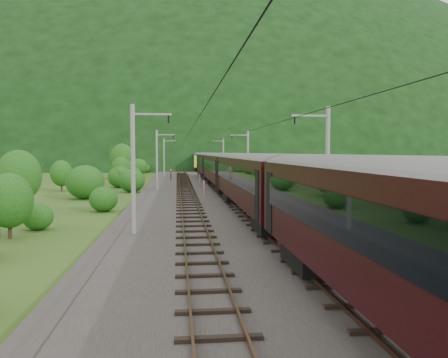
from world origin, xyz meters
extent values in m
plane|color=#325A1C|center=(0.00, 0.00, 0.00)|extent=(600.00, 600.00, 0.00)
cube|color=#38332D|center=(0.00, 10.00, 0.15)|extent=(14.00, 220.00, 0.30)
cube|color=brown|center=(-3.12, 10.00, 0.49)|extent=(0.08, 220.00, 0.15)
cube|color=brown|center=(-1.68, 10.00, 0.49)|extent=(0.08, 220.00, 0.15)
cube|color=black|center=(-2.40, 10.00, 0.36)|extent=(2.40, 220.00, 0.12)
cube|color=brown|center=(1.68, 10.00, 0.49)|extent=(0.08, 220.00, 0.15)
cube|color=brown|center=(3.12, 10.00, 0.49)|extent=(0.08, 220.00, 0.15)
cube|color=black|center=(2.40, 10.00, 0.36)|extent=(2.40, 220.00, 0.12)
cylinder|color=gray|center=(-6.20, 0.00, 4.30)|extent=(0.28, 0.28, 8.00)
cube|color=gray|center=(-5.00, 0.00, 7.70)|extent=(2.40, 0.12, 0.12)
cylinder|color=black|center=(-4.00, 0.00, 7.40)|extent=(0.10, 0.10, 0.50)
cylinder|color=gray|center=(-6.20, 32.00, 4.30)|extent=(0.28, 0.28, 8.00)
cube|color=gray|center=(-5.00, 32.00, 7.70)|extent=(2.40, 0.12, 0.12)
cylinder|color=black|center=(-4.00, 32.00, 7.40)|extent=(0.10, 0.10, 0.50)
cylinder|color=gray|center=(-6.20, 64.00, 4.30)|extent=(0.28, 0.28, 8.00)
cube|color=gray|center=(-5.00, 64.00, 7.70)|extent=(2.40, 0.12, 0.12)
cylinder|color=black|center=(-4.00, 64.00, 7.40)|extent=(0.10, 0.10, 0.50)
cylinder|color=gray|center=(-6.20, 96.00, 4.30)|extent=(0.28, 0.28, 8.00)
cube|color=gray|center=(-5.00, 96.00, 7.70)|extent=(2.40, 0.12, 0.12)
cylinder|color=black|center=(-4.00, 96.00, 7.40)|extent=(0.10, 0.10, 0.50)
cylinder|color=gray|center=(-6.20, 128.00, 4.30)|extent=(0.28, 0.28, 8.00)
cube|color=gray|center=(-5.00, 128.00, 7.70)|extent=(2.40, 0.12, 0.12)
cylinder|color=black|center=(-4.00, 128.00, 7.40)|extent=(0.10, 0.10, 0.50)
cylinder|color=gray|center=(6.20, 0.00, 4.30)|extent=(0.28, 0.28, 8.00)
cube|color=gray|center=(5.00, 0.00, 7.70)|extent=(2.40, 0.12, 0.12)
cylinder|color=black|center=(4.00, 0.00, 7.40)|extent=(0.10, 0.10, 0.50)
cylinder|color=gray|center=(6.20, 32.00, 4.30)|extent=(0.28, 0.28, 8.00)
cube|color=gray|center=(5.00, 32.00, 7.70)|extent=(2.40, 0.12, 0.12)
cylinder|color=black|center=(4.00, 32.00, 7.40)|extent=(0.10, 0.10, 0.50)
cylinder|color=gray|center=(6.20, 64.00, 4.30)|extent=(0.28, 0.28, 8.00)
cube|color=gray|center=(5.00, 64.00, 7.70)|extent=(2.40, 0.12, 0.12)
cylinder|color=black|center=(4.00, 64.00, 7.40)|extent=(0.10, 0.10, 0.50)
cylinder|color=gray|center=(6.20, 96.00, 4.30)|extent=(0.28, 0.28, 8.00)
cube|color=gray|center=(5.00, 96.00, 7.70)|extent=(2.40, 0.12, 0.12)
cylinder|color=black|center=(4.00, 96.00, 7.40)|extent=(0.10, 0.10, 0.50)
cylinder|color=gray|center=(6.20, 128.00, 4.30)|extent=(0.28, 0.28, 8.00)
cube|color=gray|center=(5.00, 128.00, 7.70)|extent=(2.40, 0.12, 0.12)
cylinder|color=black|center=(4.00, 128.00, 7.40)|extent=(0.10, 0.10, 0.50)
cylinder|color=black|center=(-2.40, 10.00, 7.10)|extent=(0.03, 198.00, 0.03)
cylinder|color=black|center=(2.40, 10.00, 7.10)|extent=(0.03, 198.00, 0.03)
ellipsoid|color=black|center=(0.00, 260.00, 0.00)|extent=(504.00, 360.00, 244.00)
ellipsoid|color=black|center=(-120.00, 300.00, 0.00)|extent=(336.00, 280.00, 132.00)
cube|color=black|center=(2.40, -18.37, 3.22)|extent=(3.21, 24.33, 3.32)
cylinder|color=slate|center=(2.40, -18.37, 4.72)|extent=(3.21, 24.21, 3.21)
cube|color=black|center=(0.78, -18.37, 3.62)|extent=(0.05, 21.41, 1.27)
cube|color=black|center=(2.40, -9.85, 1.07)|extent=(2.43, 3.54, 1.00)
cube|color=black|center=(2.40, 6.77, 3.22)|extent=(3.21, 24.33, 3.32)
cylinder|color=slate|center=(2.40, 6.77, 4.72)|extent=(3.21, 24.21, 3.21)
cube|color=black|center=(0.78, 6.77, 3.62)|extent=(0.05, 21.41, 1.27)
cube|color=black|center=(4.02, 6.77, 3.62)|extent=(0.05, 21.41, 1.27)
cube|color=black|center=(2.40, -1.74, 1.07)|extent=(2.43, 3.54, 1.00)
cube|color=black|center=(2.40, 15.29, 1.07)|extent=(2.43, 3.54, 1.00)
cube|color=black|center=(2.40, 31.92, 3.22)|extent=(3.21, 24.33, 3.32)
cylinder|color=slate|center=(2.40, 31.92, 4.72)|extent=(3.21, 24.21, 3.21)
cube|color=black|center=(0.78, 31.92, 3.62)|extent=(0.05, 21.41, 1.27)
cube|color=black|center=(4.02, 31.92, 3.62)|extent=(0.05, 21.41, 1.27)
cube|color=black|center=(2.40, 23.40, 1.07)|extent=(2.43, 3.54, 1.00)
cube|color=black|center=(2.40, 40.44, 1.07)|extent=(2.43, 3.54, 1.00)
cube|color=black|center=(2.40, 57.06, 3.22)|extent=(3.21, 24.33, 3.32)
cylinder|color=slate|center=(2.40, 57.06, 4.72)|extent=(3.21, 24.21, 3.21)
cube|color=black|center=(0.78, 57.06, 3.62)|extent=(0.05, 21.41, 1.27)
cube|color=black|center=(4.02, 57.06, 3.62)|extent=(0.05, 21.41, 1.27)
cube|color=black|center=(2.40, 48.55, 1.07)|extent=(2.43, 3.54, 1.00)
cube|color=black|center=(2.40, 65.58, 1.07)|extent=(2.43, 3.54, 1.00)
cube|color=navy|center=(2.40, 92.16, 3.22)|extent=(3.21, 19.91, 3.32)
cylinder|color=slate|center=(2.40, 92.16, 4.72)|extent=(3.21, 19.81, 3.21)
cube|color=black|center=(0.78, 92.16, 3.62)|extent=(0.05, 17.52, 1.27)
cube|color=black|center=(4.02, 92.16, 3.62)|extent=(0.05, 17.52, 1.27)
cube|color=black|center=(2.40, 85.19, 1.07)|extent=(2.43, 3.54, 1.00)
cube|color=black|center=(2.40, 99.13, 1.07)|extent=(2.43, 3.54, 1.00)
cube|color=yellow|center=(2.40, 101.92, 3.00)|extent=(3.27, 0.50, 2.99)
cube|color=yellow|center=(2.40, 82.41, 3.00)|extent=(3.27, 0.50, 2.99)
cube|color=black|center=(2.40, 95.16, 5.49)|extent=(0.08, 1.60, 1.00)
cylinder|color=red|center=(-0.30, 23.99, 1.16)|extent=(0.18, 0.18, 1.71)
cylinder|color=red|center=(0.29, 45.54, 1.04)|extent=(0.16, 0.16, 1.49)
cylinder|color=black|center=(-4.62, 50.89, 1.21)|extent=(0.13, 0.13, 1.81)
sphere|color=red|center=(-4.62, 50.89, 2.16)|extent=(0.22, 0.22, 0.22)
ellipsoid|color=#1E4D14|center=(-13.04, 3.59, 0.93)|extent=(2.06, 2.06, 1.85)
ellipsoid|color=#1E4D14|center=(-10.10, 12.57, 1.14)|extent=(2.53, 2.53, 2.28)
ellipsoid|color=#1E4D14|center=(-13.97, 23.77, 1.94)|extent=(4.31, 4.31, 3.88)
ellipsoid|color=#1E4D14|center=(-9.53, 31.76, 1.57)|extent=(3.50, 3.50, 3.15)
ellipsoid|color=#1E4D14|center=(-12.05, 39.35, 1.63)|extent=(3.62, 3.62, 3.26)
ellipsoid|color=#1E4D14|center=(-13.41, 47.98, 1.14)|extent=(2.54, 2.54, 2.29)
ellipsoid|color=#1E4D14|center=(-13.48, 59.46, 1.85)|extent=(4.11, 4.11, 3.70)
ellipsoid|color=#1E4D14|center=(-12.62, 69.10, 1.06)|extent=(2.35, 2.35, 2.12)
ellipsoid|color=#1E4D14|center=(-12.65, 78.66, 1.91)|extent=(4.24, 4.24, 3.81)
ellipsoid|color=#1E4D14|center=(-11.86, 87.06, 1.24)|extent=(2.76, 2.76, 2.48)
ellipsoid|color=#1E4D14|center=(-9.68, 93.26, 1.50)|extent=(3.33, 3.33, 3.00)
cylinder|color=black|center=(-13.83, 0.67, 1.11)|extent=(0.24, 0.24, 2.22)
ellipsoid|color=#1E4D14|center=(-13.83, 0.67, 2.38)|extent=(2.86, 2.86, 3.43)
cylinder|color=black|center=(-17.68, 13.61, 1.51)|extent=(0.24, 0.24, 3.03)
ellipsoid|color=#1E4D14|center=(-17.68, 13.61, 3.24)|extent=(3.89, 3.89, 4.67)
cylinder|color=black|center=(-19.25, 34.21, 1.16)|extent=(0.24, 0.24, 2.32)
ellipsoid|color=#1E4D14|center=(-19.25, 34.21, 2.48)|extent=(2.98, 2.98, 3.58)
cylinder|color=black|center=(-12.95, 47.54, 1.24)|extent=(0.24, 0.24, 2.48)
ellipsoid|color=#1E4D14|center=(-12.95, 47.54, 2.66)|extent=(3.19, 3.19, 3.83)
cylinder|color=black|center=(-14.36, 61.10, 1.92)|extent=(0.24, 0.24, 3.83)
ellipsoid|color=#1E4D14|center=(-14.36, 61.10, 4.11)|extent=(4.93, 4.93, 5.91)
ellipsoid|color=#1E4D14|center=(11.49, 4.24, 1.60)|extent=(3.55, 3.55, 3.19)
ellipsoid|color=#1E4D14|center=(13.81, 21.11, 1.09)|extent=(2.41, 2.41, 2.17)
ellipsoid|color=#1E4D14|center=(12.92, 37.20, 1.54)|extent=(3.42, 3.42, 3.08)
ellipsoid|color=#1E4D14|center=(13.29, 50.49, 1.13)|extent=(2.52, 2.52, 2.27)
ellipsoid|color=#1E4D14|center=(13.48, 67.15, 1.52)|extent=(3.37, 3.37, 3.04)
camera|label=1|loc=(-3.49, -27.38, 5.36)|focal=35.00mm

